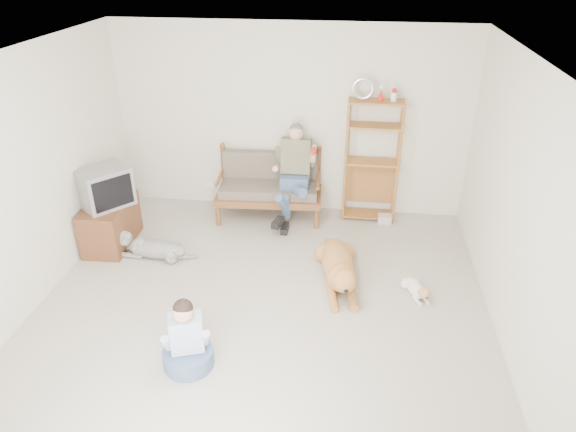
# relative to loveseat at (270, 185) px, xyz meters

# --- Properties ---
(floor) EXTENTS (5.50, 5.50, 0.00)m
(floor) POSITION_rel_loveseat_xyz_m (0.26, -2.44, -0.49)
(floor) COLOR beige
(floor) RESTS_ON ground
(ceiling) EXTENTS (5.50, 5.50, 0.00)m
(ceiling) POSITION_rel_loveseat_xyz_m (0.26, -2.44, 2.21)
(ceiling) COLOR white
(ceiling) RESTS_ON ground
(wall_back) EXTENTS (5.00, 0.00, 5.00)m
(wall_back) POSITION_rel_loveseat_xyz_m (0.26, 0.31, 0.86)
(wall_back) COLOR beige
(wall_back) RESTS_ON ground
(wall_left) EXTENTS (0.00, 5.50, 5.50)m
(wall_left) POSITION_rel_loveseat_xyz_m (-2.24, -2.44, 0.86)
(wall_left) COLOR beige
(wall_left) RESTS_ON ground
(wall_right) EXTENTS (0.00, 5.50, 5.50)m
(wall_right) POSITION_rel_loveseat_xyz_m (2.76, -2.44, 0.86)
(wall_right) COLOR beige
(wall_right) RESTS_ON ground
(loveseat) EXTENTS (1.54, 0.79, 0.95)m
(loveseat) POSITION_rel_loveseat_xyz_m (0.00, 0.00, 0.00)
(loveseat) COLOR brown
(loveseat) RESTS_ON ground
(man) EXTENTS (0.54, 0.77, 1.25)m
(man) POSITION_rel_loveseat_xyz_m (0.36, -0.21, 0.17)
(man) COLOR slate
(man) RESTS_ON loveseat
(etagere) EXTENTS (0.78, 0.34, 2.04)m
(etagere) POSITION_rel_loveseat_xyz_m (1.43, 0.11, 0.41)
(etagere) COLOR #9F6632
(etagere) RESTS_ON ground
(book_stack) EXTENTS (0.19, 0.14, 0.12)m
(book_stack) POSITION_rel_loveseat_xyz_m (1.68, -0.04, -0.42)
(book_stack) COLOR silver
(book_stack) RESTS_ON ground
(tv_stand) EXTENTS (0.53, 0.92, 0.60)m
(tv_stand) POSITION_rel_loveseat_xyz_m (-1.97, -1.09, -0.19)
(tv_stand) COLOR brown
(tv_stand) RESTS_ON ground
(crt_tv) EXTENTS (0.75, 0.76, 0.50)m
(crt_tv) POSITION_rel_loveseat_xyz_m (-1.94, -1.11, 0.36)
(crt_tv) COLOR gray
(crt_tv) RESTS_ON tv_stand
(wall_outlet) EXTENTS (0.12, 0.02, 0.08)m
(wall_outlet) POSITION_rel_loveseat_xyz_m (-0.99, 0.30, -0.19)
(wall_outlet) COLOR white
(wall_outlet) RESTS_ON ground
(golden_retriever) EXTENTS (0.55, 1.53, 0.47)m
(golden_retriever) POSITION_rel_loveseat_xyz_m (1.08, -1.57, -0.30)
(golden_retriever) COLOR #B27E3D
(golden_retriever) RESTS_ON ground
(shaggy_dog) EXTENTS (1.13, 0.31, 0.33)m
(shaggy_dog) POSITION_rel_loveseat_xyz_m (-1.36, -1.33, -0.35)
(shaggy_dog) COLOR silver
(shaggy_dog) RESTS_ON ground
(terrier) EXTENTS (0.30, 0.55, 0.22)m
(terrier) POSITION_rel_loveseat_xyz_m (1.99, -1.75, -0.39)
(terrier) COLOR white
(terrier) RESTS_ON ground
(child) EXTENTS (0.48, 0.48, 0.76)m
(child) POSITION_rel_loveseat_xyz_m (-0.29, -3.12, -0.21)
(child) COLOR slate
(child) RESTS_ON ground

